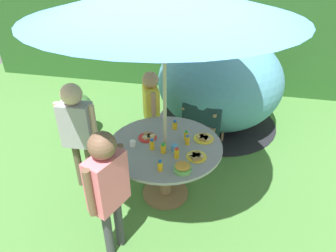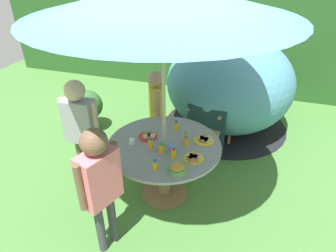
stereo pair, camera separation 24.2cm
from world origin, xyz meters
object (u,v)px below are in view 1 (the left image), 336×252
Objects in this scene: juice_bottle_near_left at (163,148)px; cup_near at (175,148)px; wooden_chair at (207,109)px; plate_center_back at (196,156)px; potted_plant at (78,111)px; garden_table at (165,157)px; dome_tent at (219,82)px; juice_bottle_far_left at (175,125)px; snack_bowl at (183,168)px; juice_bottle_near_right at (187,140)px; plate_far_right at (148,137)px; child_in_grey_shirt at (77,125)px; cup_far at (133,143)px; juice_bottle_mid_left at (160,166)px; plate_front_edge at (204,138)px; child_in_pink_shirt at (107,182)px; child_in_yellow_shirt at (151,104)px; juice_bottle_center_front at (177,153)px; juice_bottle_back_edge at (152,144)px; juice_bottle_mid_right at (186,136)px.

juice_bottle_near_left reaches higher than cup_near.
plate_center_back is at bearing -73.60° from wooden_chair.
garden_table is at bearing -33.18° from potted_plant.
dome_tent is 1.52m from juice_bottle_far_left.
juice_bottle_near_right reaches higher than snack_bowl.
plate_far_right is at bearing -34.86° from potted_plant.
cup_far is at bearing -7.19° from child_in_grey_shirt.
juice_bottle_near_right is at bearing 68.95° from juice_bottle_mid_left.
plate_front_edge is at bearing -71.32° from wooden_chair.
wooden_chair is 0.75× the size of child_in_pink_shirt.
cup_far is at bearing 174.76° from plate_center_back.
juice_bottle_near_right is at bearing -28.47° from potted_plant.
dome_tent reaches higher than garden_table.
plate_center_back is at bearing -31.64° from potted_plant.
child_in_yellow_shirt is 1.16m from plate_center_back.
plate_far_right is 1.70× the size of juice_bottle_center_front.
wooden_chair is 0.74× the size of child_in_grey_shirt.
child_in_yellow_shirt is 0.86m from cup_far.
cup_near is (0.12, -0.08, 0.21)m from garden_table.
plate_center_back is (1.31, -0.11, -0.13)m from child_in_grey_shirt.
child_in_pink_shirt is (1.26, -1.84, 0.45)m from potted_plant.
juice_bottle_far_left is (-0.22, 0.72, 0.01)m from snack_bowl.
child_in_grey_shirt is 11.25× the size of juice_bottle_back_edge.
child_in_yellow_shirt is at bearing 127.52° from plate_center_back.
garden_table is 0.47m from plate_front_edge.
child_in_grey_shirt reaches higher than juice_bottle_mid_left.
child_in_yellow_shirt is 5.96× the size of plate_center_back.
plate_far_right is at bearing -169.79° from plate_front_edge.
juice_bottle_mid_left is at bearing -89.84° from dome_tent.
garden_table is 0.51m from snack_bowl.
dome_tent is 20.02× the size of juice_bottle_near_right.
garden_table is at bearing 96.52° from juice_bottle_mid_left.
dome_tent reaches higher than child_in_pink_shirt.
juice_bottle_back_edge is at bearing 117.18° from juice_bottle_mid_left.
dome_tent is at bearing 81.53° from juice_bottle_mid_right.
juice_bottle_center_front is 1.01× the size of juice_bottle_back_edge.
potted_plant is at bearing 156.67° from juice_bottle_far_left.
juice_bottle_near_left is (1.58, -1.17, 0.36)m from potted_plant.
child_in_yellow_shirt is 10.99× the size of juice_bottle_mid_left.
plate_front_edge is 3.37× the size of cup_far.
juice_bottle_center_front is (0.16, -0.20, 0.23)m from garden_table.
plate_front_edge is 0.70m from juice_bottle_mid_left.
child_in_pink_shirt is 0.85m from cup_near.
juice_bottle_center_front reaches higher than cup_far.
cup_near is at bearing 77.97° from juice_bottle_mid_left.
snack_bowl is at bearing 2.94° from child_in_yellow_shirt.
juice_bottle_mid_right is at bearing -165.09° from plate_front_edge.
juice_bottle_back_edge is (1.45, -1.13, 0.37)m from potted_plant.
juice_bottle_mid_right is 0.24m from cup_near.
child_in_grey_shirt reaches higher than snack_bowl.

